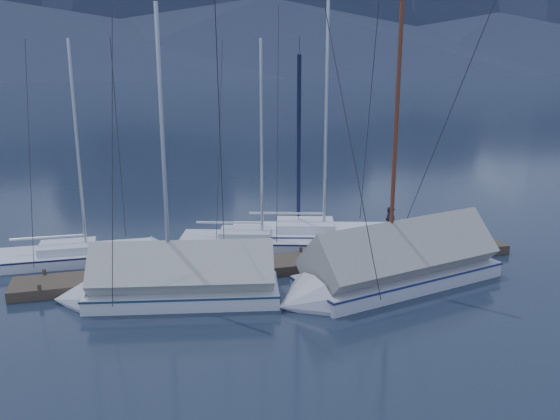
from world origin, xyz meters
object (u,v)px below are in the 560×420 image
at_px(sailboat_open_right, 337,237).
at_px(sailboat_covered_far, 165,286).
at_px(sailboat_open_mid, 274,243).
at_px(sailboat_covered_near, 385,271).
at_px(sailboat_open_left, 100,255).
at_px(person, 391,227).

height_order(sailboat_open_right, sailboat_covered_far, sailboat_open_right).
distance_m(sailboat_open_mid, sailboat_covered_near, 5.60).
bearing_deg(sailboat_covered_near, sailboat_open_left, 149.79).
distance_m(sailboat_open_left, person, 11.05).
bearing_deg(sailboat_open_left, sailboat_covered_near, -30.21).
xyz_separation_m(sailboat_open_left, person, (10.72, -2.49, 0.99)).
bearing_deg(sailboat_covered_near, person, 61.65).
height_order(sailboat_open_mid, person, sailboat_open_mid).
bearing_deg(sailboat_open_right, sailboat_covered_near, -92.83).
bearing_deg(sailboat_open_mid, sailboat_covered_near, -63.68).
xyz_separation_m(sailboat_open_mid, sailboat_open_right, (2.73, 0.13, 0.03)).
height_order(sailboat_open_right, person, sailboat_open_right).
bearing_deg(person, sailboat_open_right, 17.04).
bearing_deg(sailboat_open_right, sailboat_open_left, 178.76).
bearing_deg(person, sailboat_covered_near, 139.39).
height_order(sailboat_open_left, sailboat_open_right, sailboat_open_right).
bearing_deg(sailboat_covered_far, sailboat_open_mid, 42.56).
relative_size(sailboat_open_right, sailboat_covered_far, 1.06).
height_order(sailboat_covered_near, sailboat_covered_far, sailboat_covered_near).
bearing_deg(sailboat_open_right, sailboat_open_mid, -177.33).
bearing_deg(sailboat_open_mid, sailboat_open_left, 177.16).
xyz_separation_m(sailboat_open_right, person, (1.28, -2.29, 0.96)).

